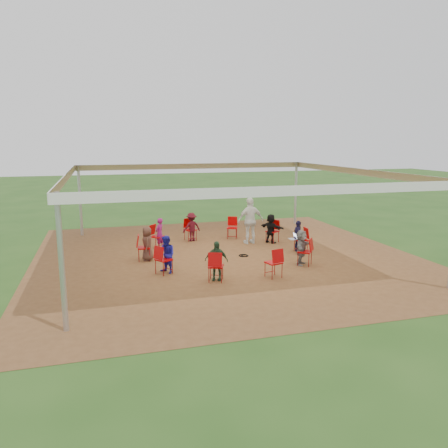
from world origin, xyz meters
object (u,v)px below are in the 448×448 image
object	(u,v)px
person_seated_7	(301,247)
chair_3	(190,230)
chair_2	(232,228)
chair_7	(216,266)
chair_1	(272,231)
chair_4	(157,237)
laptop	(294,237)
person_seated_4	(147,244)
person_seated_5	(167,255)
person_seated_0	(298,236)
chair_5	(144,248)
person_seated_2	(192,227)
person_seated_6	(216,261)
person_seated_1	(271,228)
cable_coil	(244,256)
chair_6	(164,260)
person_seated_3	(160,233)
chair_8	(274,263)
chair_9	(305,252)
chair_0	(301,240)
standing_person	(250,221)

from	to	relation	value
person_seated_7	chair_3	bearing A→B (deg)	71.60
chair_2	chair_7	world-z (taller)	same
chair_1	chair_7	xyz separation A→B (m)	(-3.44, -4.14, 0.00)
chair_4	laptop	bearing A→B (deg)	107.03
person_seated_4	person_seated_5	bearing A→B (deg)	18.00
person_seated_0	person_seated_7	size ratio (longest dim) A/B	1.00
person_seated_0	chair_5	bearing A→B (deg)	90.00
chair_2	person_seated_5	xyz separation A→B (m)	(-3.34, -4.08, 0.14)
person_seated_5	person_seated_2	bearing A→B (deg)	126.00
laptop	person_seated_4	bearing A→B (deg)	90.00
person_seated_6	person_seated_1	bearing A→B (deg)	72.00
person_seated_1	person_seated_2	bearing A→B (deg)	36.00
person_seated_0	person_seated_4	bearing A→B (deg)	90.00
chair_2	cable_coil	world-z (taller)	chair_2
chair_6	chair_7	size ratio (longest dim) A/B	1.00
person_seated_3	person_seated_5	distance (m)	3.19
chair_2	person_seated_0	size ratio (longest dim) A/B	0.77
chair_8	person_seated_3	world-z (taller)	person_seated_3
chair_4	person_seated_2	bearing A→B (deg)	158.19
chair_9	cable_coil	distance (m)	2.28
chair_8	person_seated_1	distance (m)	4.49
person_seated_5	person_seated_0	bearing A→B (deg)	72.00
chair_4	person_seated_1	size ratio (longest dim) A/B	0.77
chair_4	person_seated_2	distance (m)	1.72
chair_0	person_seated_2	size ratio (longest dim) A/B	0.77
laptop	chair_5	bearing A→B (deg)	90.00
chair_0	chair_6	size ratio (longest dim) A/B	1.00
chair_3	person_seated_5	distance (m)	4.49
chair_3	person_seated_6	distance (m)	5.27
chair_9	standing_person	size ratio (longest dim) A/B	0.49
person_seated_2	person_seated_4	bearing A→B (deg)	36.00
chair_2	chair_7	xyz separation A→B (m)	(-2.09, -5.26, 0.00)
person_seated_4	chair_1	bearing A→B (deg)	108.40
chair_2	laptop	xyz separation A→B (m)	(1.50, -2.79, 0.11)
chair_6	person_seated_6	xyz separation A→B (m)	(1.39, -1.01, 0.14)
standing_person	laptop	xyz separation A→B (m)	(1.07, -1.75, -0.36)
person_seated_5	chair_8	bearing A→B (deg)	34.29
chair_2	person_seated_5	size ratio (longest dim) A/B	0.77
chair_6	chair_1	bearing A→B (deg)	90.00
chair_1	chair_3	xyz separation A→B (m)	(-3.09, 1.23, 0.00)
person_seated_1	chair_5	bearing A→B (deg)	71.60
chair_5	person_seated_1	distance (m)	5.27
chair_3	chair_5	xyz separation A→B (m)	(-2.12, -2.56, 0.00)
chair_5	chair_2	bearing A→B (deg)	126.00
chair_2	cable_coil	size ratio (longest dim) A/B	2.49
person_seated_3	person_seated_0	bearing A→B (deg)	108.00
chair_2	chair_0	bearing A→B (deg)	144.00
chair_5	chair_7	bearing A→B (deg)	36.00
cable_coil	laptop	bearing A→B (deg)	1.01
cable_coil	laptop	distance (m)	2.00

